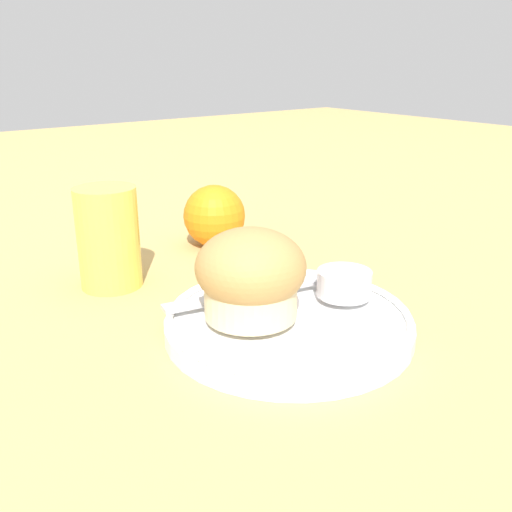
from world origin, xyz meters
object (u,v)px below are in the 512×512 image
Objects in this scene: muffin at (254,277)px; juice_glass at (108,238)px; orange_fruit at (214,216)px; butter_knife at (264,290)px.

juice_glass reaches higher than muffin.
muffin is 1.19× the size of orange_fruit.
muffin is 0.88× the size of juice_glass.
muffin is at bearing -76.19° from juice_glass.
juice_glass reaches higher than orange_fruit.
butter_knife is at bearing 43.09° from muffin.
muffin is 0.06m from butter_knife.
muffin is at bearing -125.58° from butter_knife.
muffin is 0.18m from juice_glass.
orange_fruit is (0.11, 0.22, -0.02)m from muffin.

